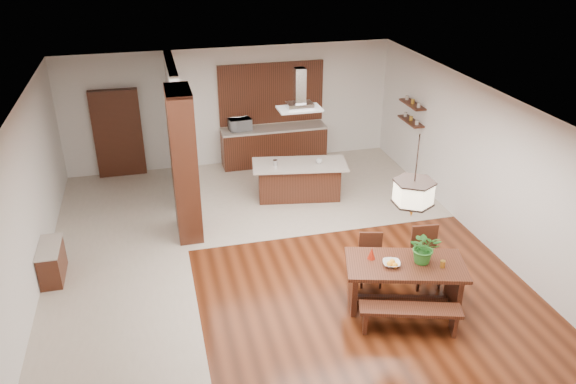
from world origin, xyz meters
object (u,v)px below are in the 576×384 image
object	(u,v)px
dining_bench	(409,319)
dining_table	(405,274)
dining_chair_left	(371,261)
foliage_plant	(425,247)
hallway_console	(52,262)
fruit_bowl	(391,264)
pendant_lantern	(415,177)
island_cup	(319,161)
kitchen_island	(299,180)
microwave	(240,124)
range_hood	(300,89)
dining_chair_right	(427,258)

from	to	relation	value
dining_bench	dining_table	bearing A→B (deg)	73.97
dining_chair_left	foliage_plant	xyz separation A→B (m)	(0.56, -0.70, 0.59)
dining_bench	foliage_plant	distance (m)	1.12
hallway_console	fruit_bowl	bearing A→B (deg)	-22.12
hallway_console	pendant_lantern	size ratio (longest dim) A/B	0.67
dining_bench	island_cup	size ratio (longest dim) A/B	11.89
dining_table	island_cup	bearing A→B (deg)	92.75
hallway_console	kitchen_island	world-z (taller)	kitchen_island
hallway_console	island_cup	xyz separation A→B (m)	(5.32, 1.83, 0.57)
dining_table	fruit_bowl	bearing A→B (deg)	179.27
kitchen_island	microwave	bearing A→B (deg)	123.95
fruit_bowl	range_hood	distance (m)	4.44
foliage_plant	kitchen_island	distance (m)	4.26
pendant_lantern	fruit_bowl	distance (m)	1.46
dining_table	hallway_console	bearing A→B (deg)	158.73
dining_chair_left	range_hood	world-z (taller)	range_hood
pendant_lantern	kitchen_island	distance (m)	4.52
hallway_console	foliage_plant	world-z (taller)	foliage_plant
foliage_plant	microwave	xyz separation A→B (m)	(-1.81, 6.18, 0.06)
dining_bench	foliage_plant	xyz separation A→B (m)	(0.46, 0.61, 0.82)
pendant_lantern	microwave	bearing A→B (deg)	104.01
dining_chair_left	dining_chair_right	world-z (taller)	dining_chair_right
fruit_bowl	kitchen_island	world-z (taller)	kitchen_island
dining_chair_left	dining_chair_right	distance (m)	0.92
dining_chair_right	kitchen_island	world-z (taller)	dining_chair_right
fruit_bowl	microwave	xyz separation A→B (m)	(-1.29, 6.15, 0.30)
dining_chair_left	dining_table	bearing A→B (deg)	-52.29
hallway_console	dining_bench	world-z (taller)	hallway_console
kitchen_island	fruit_bowl	bearing A→B (deg)	-75.24
fruit_bowl	foliage_plant	bearing A→B (deg)	-3.74
dining_chair_left	dining_chair_right	bearing A→B (deg)	-1.58
dining_table	foliage_plant	xyz separation A→B (m)	(0.27, -0.03, 0.47)
range_hood	microwave	world-z (taller)	range_hood
fruit_bowl	island_cup	xyz separation A→B (m)	(0.05, 3.97, 0.09)
dining_table	microwave	size ratio (longest dim) A/B	3.84
island_cup	dining_bench	bearing A→B (deg)	-89.91
dining_bench	foliage_plant	size ratio (longest dim) A/B	2.82
dining_chair_left	island_cup	distance (m)	3.34
range_hood	foliage_plant	bearing A→B (deg)	-77.95
hallway_console	range_hood	xyz separation A→B (m)	(4.90, 1.96, 2.15)
dining_chair_right	microwave	world-z (taller)	microwave
kitchen_island	island_cup	xyz separation A→B (m)	(0.42, -0.12, 0.46)
fruit_bowl	hallway_console	bearing A→B (deg)	157.88
island_cup	microwave	size ratio (longest dim) A/B	0.24
hallway_console	kitchen_island	distance (m)	5.28
foliage_plant	range_hood	size ratio (longest dim) A/B	0.59
kitchen_island	range_hood	size ratio (longest dim) A/B	2.38
pendant_lantern	dining_bench	bearing A→B (deg)	-106.03
dining_table	range_hood	distance (m)	4.56
hallway_console	island_cup	bearing A→B (deg)	18.99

